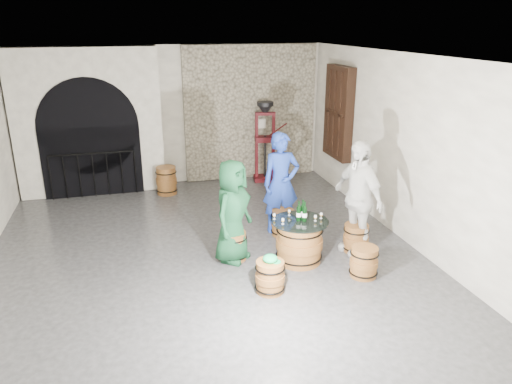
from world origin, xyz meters
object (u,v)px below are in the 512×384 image
object	(u,v)px
barrel_stool_left	(234,246)
wine_bottle_left	(299,213)
person_white	(358,198)
barrel_table	(299,242)
wine_bottle_center	(305,213)
side_barrel	(166,181)
barrel_stool_near_right	(364,262)
corking_press	(265,136)
person_green	(232,211)
person_blue	(281,183)
barrel_stool_far	(283,223)
barrel_stool_right	(356,238)
barrel_stool_near_left	(270,277)
wine_bottle_right	(303,211)

from	to	relation	value
barrel_stool_left	wine_bottle_left	size ratio (longest dim) A/B	1.47
person_white	barrel_table	bearing A→B (deg)	-96.42
wine_bottle_center	side_barrel	world-z (taller)	wine_bottle_center
wine_bottle_center	barrel_stool_near_right	bearing A→B (deg)	-44.07
corking_press	person_green	bearing A→B (deg)	-104.23
person_blue	barrel_stool_far	bearing A→B (deg)	-92.12
barrel_stool_right	corking_press	distance (m)	4.24
barrel_stool_near_left	person_white	bearing A→B (deg)	26.80
barrel_table	barrel_stool_right	xyz separation A→B (m)	(1.05, 0.11, -0.11)
barrel_stool_near_left	person_white	size ratio (longest dim) A/B	0.25
person_green	wine_bottle_left	xyz separation A→B (m)	(1.00, -0.32, -0.01)
person_green	wine_bottle_center	bearing A→B (deg)	-66.62
barrel_stool_right	wine_bottle_right	xyz separation A→B (m)	(-0.98, -0.04, 0.60)
person_green	person_white	size ratio (longest dim) A/B	0.87
barrel_stool_near_right	wine_bottle_left	xyz separation A→B (m)	(-0.80, 0.74, 0.60)
barrel_stool_near_right	person_blue	bearing A→B (deg)	109.61
person_green	person_white	world-z (taller)	person_white
wine_bottle_center	side_barrel	xyz separation A→B (m)	(-1.84, 3.87, -0.53)
corking_press	person_white	bearing A→B (deg)	-75.79
corking_press	side_barrel	bearing A→B (deg)	-162.29
person_green	barrel_stool_left	bearing A→B (deg)	-67.03
person_blue	barrel_stool_left	bearing A→B (deg)	-138.25
wine_bottle_right	side_barrel	size ratio (longest dim) A/B	0.52
person_green	corking_press	xyz separation A→B (m)	(1.65, 3.89, 0.27)
person_green	side_barrel	xyz separation A→B (m)	(-0.76, 3.51, -0.53)
barrel_stool_far	person_green	xyz separation A→B (m)	(-1.08, -0.71, 0.61)
barrel_stool_near_right	wine_bottle_center	xyz separation A→B (m)	(-0.72, 0.70, 0.60)
barrel_stool_right	barrel_stool_near_right	distance (m)	0.86
barrel_stool_near_right	person_green	xyz separation A→B (m)	(-1.80, 1.06, 0.61)
person_blue	wine_bottle_right	distance (m)	1.19
barrel_stool_near_left	person_white	world-z (taller)	person_white
wine_bottle_right	person_green	bearing A→B (deg)	165.71
barrel_table	barrel_stool_near_left	size ratio (longest dim) A/B	1.91
barrel_stool_right	barrel_stool_near_left	size ratio (longest dim) A/B	1.00
barrel_table	side_barrel	size ratio (longest dim) A/B	1.45
person_blue	barrel_stool_near_left	bearing A→B (deg)	-109.85
barrel_stool_right	wine_bottle_center	size ratio (longest dim) A/B	1.47
barrel_stool_right	wine_bottle_left	xyz separation A→B (m)	(-1.07, -0.08, 0.60)
barrel_stool_left	corking_press	size ratio (longest dim) A/B	0.25
barrel_table	barrel_stool_far	xyz separation A→B (m)	(0.07, 1.06, -0.11)
barrel_stool_near_left	corking_press	xyz separation A→B (m)	(1.36, 5.01, 0.88)
side_barrel	barrel_stool_far	bearing A→B (deg)	-56.68
barrel_table	barrel_stool_near_left	world-z (taller)	barrel_table
barrel_table	person_green	bearing A→B (deg)	160.96
wine_bottle_right	barrel_stool_near_left	bearing A→B (deg)	-132.90
barrel_stool_near_right	person_green	size ratio (longest dim) A/B	0.28
person_white	side_barrel	world-z (taller)	person_white
barrel_stool_near_left	wine_bottle_center	bearing A→B (deg)	44.08
barrel_stool_near_right	wine_bottle_left	distance (m)	1.24
barrel_table	wine_bottle_left	world-z (taller)	wine_bottle_left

